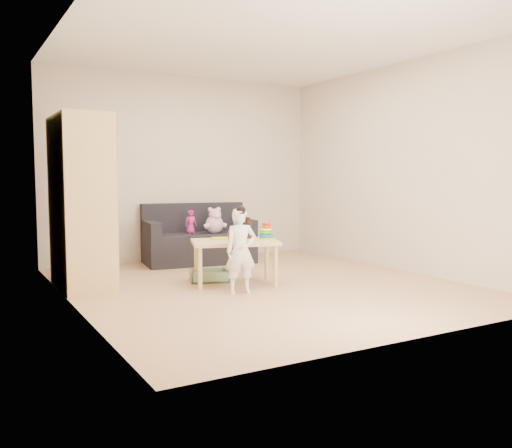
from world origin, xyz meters
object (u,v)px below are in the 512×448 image
wardrobe (81,202)px  play_table (235,262)px  sofa (199,248)px  toddler (241,252)px

wardrobe → play_table: bearing=-24.4°
sofa → toddler: (-0.41, -2.01, 0.22)m
sofa → play_table: bearing=-92.0°
toddler → wardrobe: bearing=153.5°
sofa → toddler: size_ratio=1.73×
sofa → toddler: bearing=-94.4°
sofa → play_table: (-0.26, -1.58, 0.04)m
toddler → play_table: bearing=83.4°
wardrobe → play_table: (1.49, -0.67, -0.67)m
wardrobe → toddler: (1.33, -1.11, -0.49)m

